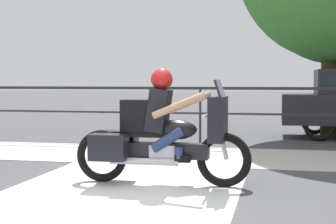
% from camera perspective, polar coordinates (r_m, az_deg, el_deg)
% --- Properties ---
extents(ground_plane, '(120.00, 120.00, 0.00)m').
position_cam_1_polar(ground_plane, '(6.20, -3.29, -9.34)').
color(ground_plane, '#424244').
extents(sidewalk_band, '(44.00, 2.40, 0.01)m').
position_cam_1_polar(sidewalk_band, '(9.47, 2.20, -4.84)').
color(sidewalk_band, '#B7B2A8').
rests_on(sidewalk_band, ground).
extents(crosswalk_band, '(2.92, 6.00, 0.01)m').
position_cam_1_polar(crosswalk_band, '(6.10, -6.41, -9.54)').
color(crosswalk_band, silver).
rests_on(crosswalk_band, ground).
extents(fence_railing, '(36.00, 0.05, 1.25)m').
position_cam_1_polar(fence_railing, '(10.88, 3.60, 1.40)').
color(fence_railing, '#232326').
rests_on(fence_railing, ground).
extents(motorcycle, '(2.37, 0.76, 1.54)m').
position_cam_1_polar(motorcycle, '(6.80, -0.87, -2.39)').
color(motorcycle, black).
rests_on(motorcycle, ground).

